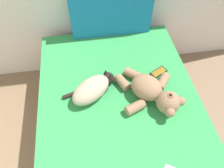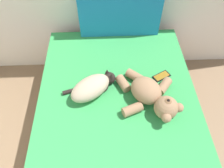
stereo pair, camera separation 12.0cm
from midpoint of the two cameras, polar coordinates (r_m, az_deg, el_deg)
The scene contains 5 objects.
bed at distance 1.92m, azimuth 0.59°, elevation -12.14°, with size 1.31×2.06×0.57m.
patterned_cushion at distance 2.16m, azimuth -1.86°, elevation 18.25°, with size 0.77×0.10×0.50m.
cat at distance 1.72m, azimuth -6.96°, elevation -1.28°, with size 0.43×0.36×0.15m.
teddy_bear at distance 1.70m, azimuth 8.37°, elevation -2.14°, with size 0.47×0.55×0.19m.
cell_phone at distance 1.94m, azimuth 10.21°, elevation 2.95°, with size 0.16×0.13×0.01m.
Camera 1 is at (1.42, 2.66, 2.00)m, focal length 35.46 mm.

